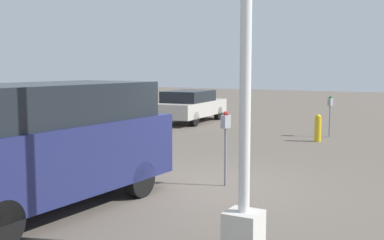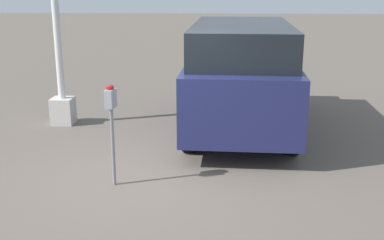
% 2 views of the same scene
% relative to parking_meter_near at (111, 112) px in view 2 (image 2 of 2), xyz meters
% --- Properties ---
extents(ground_plane, '(80.00, 80.00, 0.00)m').
position_rel_parking_meter_near_xyz_m(ground_plane, '(0.30, -0.43, -1.11)').
color(ground_plane, '#60564C').
extents(parking_meter_near, '(0.22, 0.14, 1.51)m').
position_rel_parking_meter_near_xyz_m(parking_meter_near, '(0.00, 0.00, 0.00)').
color(parking_meter_near, gray).
rests_on(parking_meter_near, ground).
extents(lamp_post, '(0.44, 0.44, 5.32)m').
position_rel_parking_meter_near_xyz_m(lamp_post, '(3.08, 1.73, 0.43)').
color(lamp_post, beige).
rests_on(lamp_post, ground).
extents(parked_van, '(4.87, 2.15, 2.11)m').
position_rel_parking_meter_near_xyz_m(parked_van, '(2.95, -1.94, 0.03)').
color(parked_van, navy).
rests_on(parked_van, ground).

